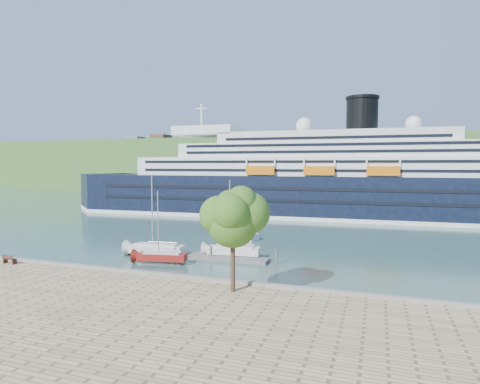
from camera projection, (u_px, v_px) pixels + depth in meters
name	position (u px, v px, depth m)	size (l,w,h in m)	color
ground	(117.00, 279.00, 43.72)	(400.00, 400.00, 0.00)	#2B4D48
far_hillside	(316.00, 165.00, 179.56)	(400.00, 50.00, 24.00)	#376127
quay_coping	(116.00, 269.00, 43.45)	(220.00, 0.50, 0.30)	slate
cruise_ship	(304.00, 158.00, 95.76)	(124.58, 18.14, 27.98)	black
park_bench	(10.00, 259.00, 46.52)	(1.78, 0.73, 1.14)	#492714
promenade_tree	(233.00, 235.00, 36.05)	(6.29, 6.29, 10.41)	#285516
floating_pontoon	(195.00, 256.00, 53.85)	(20.06, 2.45, 0.45)	gray
sailboat_white_near	(156.00, 218.00, 53.90)	(8.19, 2.28, 10.58)	silver
sailboat_red	(162.00, 229.00, 50.16)	(6.80, 1.89, 8.79)	maroon
sailboat_white_far	(234.00, 221.00, 53.24)	(7.69, 2.14, 9.94)	silver
tender_launch	(238.00, 233.00, 67.17)	(7.09, 2.43, 1.96)	orange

